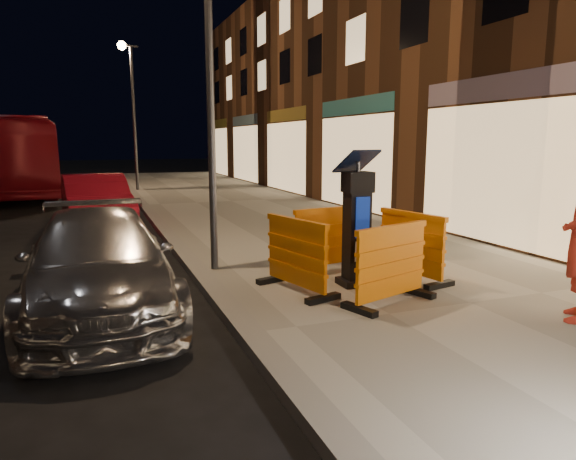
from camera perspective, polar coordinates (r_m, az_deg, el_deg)
name	(u,v)px	position (r m, az deg, el deg)	size (l,w,h in m)	color
ground_plane	(253,345)	(5.91, -3.89, -12.64)	(120.00, 120.00, 0.00)	black
sidewalk	(470,308)	(7.28, 19.55, -8.17)	(6.00, 60.00, 0.15)	gray
kerb	(253,339)	(5.88, -3.90, -11.97)	(0.30, 60.00, 0.15)	slate
parking_kiosk	(357,223)	(7.54, 7.66, 0.83)	(0.59, 0.59, 1.87)	black
barrier_front	(391,265)	(6.82, 11.39, -3.79)	(1.34, 0.55, 1.04)	orange
barrier_back	(329,239)	(8.45, 4.53, -0.99)	(1.34, 0.55, 1.04)	orange
barrier_kerbside	(296,255)	(7.22, 0.93, -2.83)	(1.34, 0.55, 1.04)	orange
barrier_bldgside	(411,246)	(8.11, 13.51, -1.70)	(1.34, 0.55, 1.04)	orange
car_silver	(102,311)	(7.45, -19.99, -8.41)	(1.85, 4.54, 1.32)	#A5A5A9
car_red	(98,229)	(14.18, -20.39, 0.09)	(1.49, 4.27, 1.41)	maroon
bus_doubledecker	(20,195)	(24.54, -27.61, 3.49)	(2.69, 11.48, 3.20)	maroon
street_lamp_mid	(210,83)	(8.47, -8.65, 15.80)	(0.12, 0.12, 6.00)	#3F3F44
street_lamp_far	(134,119)	(23.32, -16.73, 11.68)	(0.12, 0.12, 6.00)	#3F3F44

